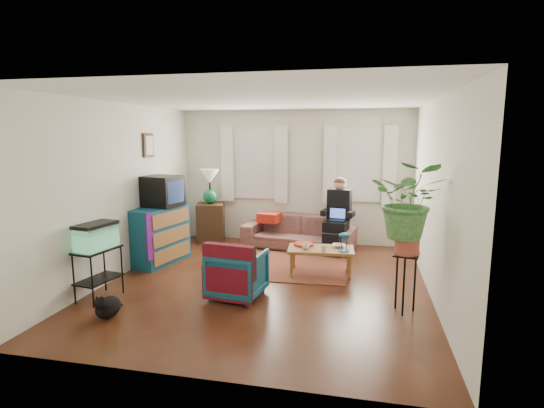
% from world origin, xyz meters
% --- Properties ---
extents(floor, '(4.50, 5.00, 0.01)m').
position_xyz_m(floor, '(0.00, 0.00, 0.00)').
color(floor, '#4F2B14').
rests_on(floor, ground).
extents(ceiling, '(4.50, 5.00, 0.01)m').
position_xyz_m(ceiling, '(0.00, 0.00, 2.60)').
color(ceiling, white).
rests_on(ceiling, wall_back).
extents(wall_back, '(4.50, 0.01, 2.60)m').
position_xyz_m(wall_back, '(0.00, 2.50, 1.30)').
color(wall_back, silver).
rests_on(wall_back, floor).
extents(wall_front, '(4.50, 0.01, 2.60)m').
position_xyz_m(wall_front, '(0.00, -2.50, 1.30)').
color(wall_front, silver).
rests_on(wall_front, floor).
extents(wall_left, '(0.01, 5.00, 2.60)m').
position_xyz_m(wall_left, '(-2.25, 0.00, 1.30)').
color(wall_left, silver).
rests_on(wall_left, floor).
extents(wall_right, '(0.01, 5.00, 2.60)m').
position_xyz_m(wall_right, '(2.25, 0.00, 1.30)').
color(wall_right, silver).
rests_on(wall_right, floor).
extents(window_left, '(1.08, 0.04, 1.38)m').
position_xyz_m(window_left, '(-0.80, 2.48, 1.55)').
color(window_left, white).
rests_on(window_left, wall_back).
extents(window_right, '(1.08, 0.04, 1.38)m').
position_xyz_m(window_right, '(1.25, 2.48, 1.55)').
color(window_right, white).
rests_on(window_right, wall_back).
extents(curtains_left, '(1.36, 0.06, 1.50)m').
position_xyz_m(curtains_left, '(-0.80, 2.40, 1.55)').
color(curtains_left, white).
rests_on(curtains_left, wall_back).
extents(curtains_right, '(1.36, 0.06, 1.50)m').
position_xyz_m(curtains_right, '(1.25, 2.40, 1.55)').
color(curtains_right, white).
rests_on(curtains_right, wall_back).
extents(picture_frame, '(0.04, 0.32, 0.40)m').
position_xyz_m(picture_frame, '(-2.21, 0.85, 1.95)').
color(picture_frame, '#3D2616').
rests_on(picture_frame, wall_left).
extents(area_rug, '(2.06, 1.67, 0.01)m').
position_xyz_m(area_rug, '(0.11, 0.85, 0.01)').
color(area_rug, brown).
rests_on(area_rug, floor).
extents(sofa, '(2.19, 1.16, 0.81)m').
position_xyz_m(sofa, '(0.16, 2.05, 0.41)').
color(sofa, brown).
rests_on(sofa, floor).
extents(seated_person, '(0.62, 0.72, 1.24)m').
position_xyz_m(seated_person, '(0.90, 1.92, 0.62)').
color(seated_person, black).
rests_on(seated_person, sofa).
extents(side_table, '(0.64, 0.64, 0.77)m').
position_xyz_m(side_table, '(-1.65, 2.18, 0.38)').
color(side_table, '#3B1F16').
rests_on(side_table, floor).
extents(table_lamp, '(0.48, 0.48, 0.70)m').
position_xyz_m(table_lamp, '(-1.65, 2.18, 1.09)').
color(table_lamp, white).
rests_on(table_lamp, side_table).
extents(dresser, '(0.74, 1.14, 0.95)m').
position_xyz_m(dresser, '(-1.99, 0.62, 0.47)').
color(dresser, '#115E66').
rests_on(dresser, floor).
extents(crt_tv, '(0.68, 0.64, 0.51)m').
position_xyz_m(crt_tv, '(-1.95, 0.72, 1.20)').
color(crt_tv, black).
rests_on(crt_tv, dresser).
extents(aquarium_stand, '(0.43, 0.65, 0.67)m').
position_xyz_m(aquarium_stand, '(-2.00, -1.03, 0.33)').
color(aquarium_stand, black).
rests_on(aquarium_stand, floor).
extents(aquarium, '(0.39, 0.59, 0.35)m').
position_xyz_m(aquarium, '(-2.00, -1.03, 0.85)').
color(aquarium, '#7FD899').
rests_on(aquarium, aquarium_stand).
extents(black_cat, '(0.27, 0.40, 0.32)m').
position_xyz_m(black_cat, '(-1.54, -1.54, 0.16)').
color(black_cat, black).
rests_on(black_cat, floor).
extents(armchair, '(0.74, 0.70, 0.69)m').
position_xyz_m(armchair, '(-0.26, -0.57, 0.34)').
color(armchair, navy).
rests_on(armchair, floor).
extents(serape_throw, '(0.70, 0.24, 0.57)m').
position_xyz_m(serape_throw, '(-0.29, -0.83, 0.49)').
color(serape_throw, '#9E0A0A').
rests_on(serape_throw, armchair).
extents(coffee_table, '(1.04, 0.62, 0.41)m').
position_xyz_m(coffee_table, '(0.73, 0.58, 0.21)').
color(coffee_table, brown).
rests_on(coffee_table, floor).
extents(cup_a, '(0.12, 0.12, 0.09)m').
position_xyz_m(cup_a, '(0.51, 0.47, 0.46)').
color(cup_a, white).
rests_on(cup_a, coffee_table).
extents(cup_b, '(0.10, 0.10, 0.08)m').
position_xyz_m(cup_b, '(0.79, 0.42, 0.45)').
color(cup_b, beige).
rests_on(cup_b, coffee_table).
extents(bowl, '(0.21, 0.21, 0.05)m').
position_xyz_m(bowl, '(0.99, 0.69, 0.44)').
color(bowl, white).
rests_on(bowl, coffee_table).
extents(snack_tray, '(0.33, 0.33, 0.04)m').
position_xyz_m(snack_tray, '(0.45, 0.69, 0.43)').
color(snack_tray, '#B21414').
rests_on(snack_tray, coffee_table).
extents(birdcage, '(0.18, 0.18, 0.29)m').
position_xyz_m(birdcage, '(1.08, 0.47, 0.56)').
color(birdcage, '#115B6B').
rests_on(birdcage, coffee_table).
extents(plant_stand, '(0.36, 0.36, 0.73)m').
position_xyz_m(plant_stand, '(1.86, -0.62, 0.36)').
color(plant_stand, black).
rests_on(plant_stand, floor).
extents(potted_plant, '(0.95, 0.87, 0.92)m').
position_xyz_m(potted_plant, '(1.86, -0.62, 1.23)').
color(potted_plant, '#599947').
rests_on(potted_plant, plant_stand).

